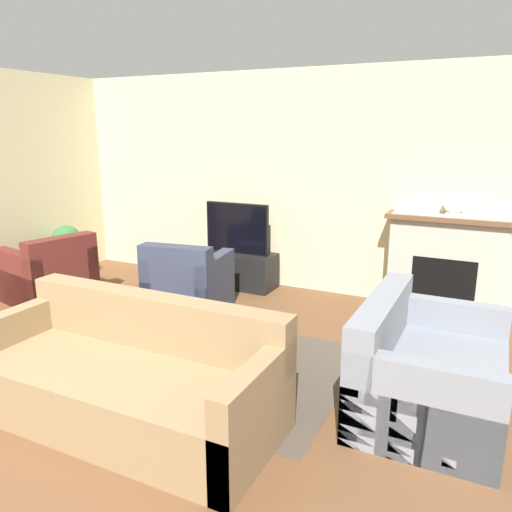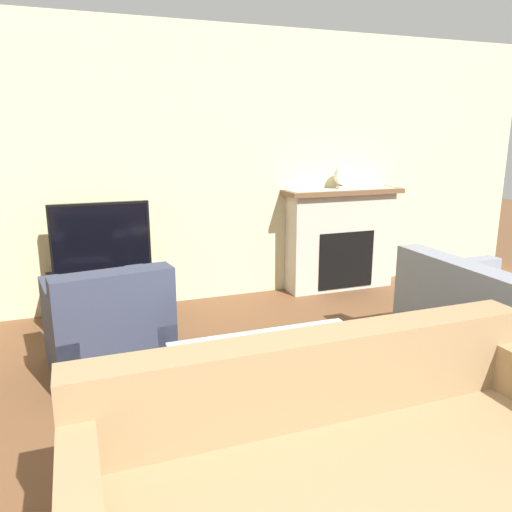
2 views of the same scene
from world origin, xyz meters
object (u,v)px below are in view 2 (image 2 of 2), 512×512
object	(u,v)px
couch_sectional	(348,482)
armchair_accent	(108,333)
tv	(101,239)
coffee_table	(276,355)
couch_loveseat	(500,332)
mantel_clock	(345,176)

from	to	relation	value
couch_sectional	armchair_accent	bearing A→B (deg)	112.49
tv	armchair_accent	xyz separation A→B (m)	(-0.05, -1.08, -0.47)
tv	coffee_table	xyz separation A→B (m)	(0.84, -2.06, -0.36)
armchair_accent	coffee_table	world-z (taller)	armchair_accent
couch_sectional	couch_loveseat	xyz separation A→B (m)	(1.86, 1.02, 0.00)
couch_sectional	mantel_clock	size ratio (longest dim) A/B	8.40
couch_loveseat	armchair_accent	distance (m)	2.83
couch_loveseat	mantel_clock	distance (m)	2.36
couch_sectional	mantel_clock	bearing A→B (deg)	60.67
couch_sectional	coffee_table	distance (m)	0.98
couch_sectional	coffee_table	world-z (taller)	couch_sectional
coffee_table	mantel_clock	size ratio (longest dim) A/B	4.54
couch_loveseat	coffee_table	bearing A→B (deg)	91.55
armchair_accent	coffee_table	bearing A→B (deg)	123.87
couch_loveseat	coffee_table	size ratio (longest dim) A/B	1.15
couch_loveseat	couch_sectional	bearing A→B (deg)	118.74
tv	couch_sectional	world-z (taller)	tv
couch_sectional	couch_loveseat	world-z (taller)	same
tv	armchair_accent	size ratio (longest dim) A/B	0.94
tv	armchair_accent	distance (m)	1.18
couch_sectional	mantel_clock	xyz separation A→B (m)	(1.78, 3.17, 0.95)
couch_sectional	coffee_table	size ratio (longest dim) A/B	1.85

